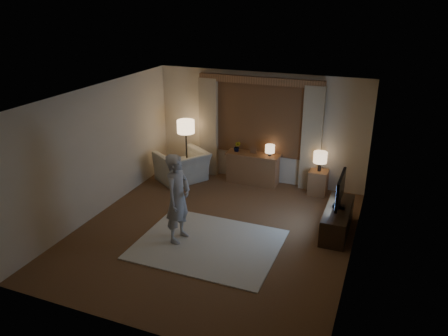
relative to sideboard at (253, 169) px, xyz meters
The scene contains 13 objects.
room 2.23m from the sideboard, 88.37° to the right, with size 5.04×5.54×2.64m.
rug 2.97m from the sideboard, 87.36° to the right, with size 2.50×2.00×0.02m, color beige.
sideboard is the anchor object (origin of this frame).
picture_frame 0.45m from the sideboard, behind, with size 0.16×0.02×0.20m, color brown.
plant 0.64m from the sideboard, behind, with size 0.17×0.13×0.30m, color #999999.
table_lamp_sideboard 0.68m from the sideboard, ahead, with size 0.22×0.22×0.30m.
floor_lamp 1.84m from the sideboard, behind, with size 0.42×0.42×1.43m.
armchair 1.69m from the sideboard, 162.97° to the right, with size 1.11×0.97×0.72m, color #C0B89E.
side_table 1.56m from the sideboard, ahead, with size 0.40×0.40×0.56m, color brown.
table_lamp_side 1.64m from the sideboard, ahead, with size 0.30×0.30×0.44m.
tv_stand 2.73m from the sideboard, 36.01° to the right, with size 0.45×1.40×0.50m, color black.
tv 2.77m from the sideboard, 36.03° to the right, with size 0.22×0.91×0.65m.
person 3.05m from the sideboard, 98.05° to the right, with size 0.60×0.39×1.65m, color #B0AAA3.
Camera 1 is at (2.86, -6.65, 4.21)m, focal length 35.00 mm.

